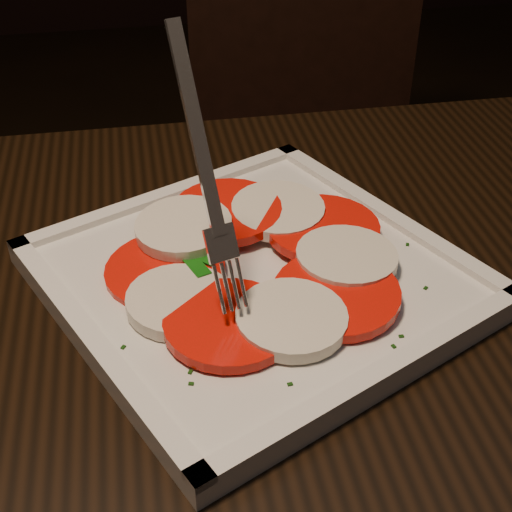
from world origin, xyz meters
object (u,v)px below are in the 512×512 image
plate (256,279)px  fork (198,163)px  chair (309,124)px  table (361,446)px

plate → fork: 0.13m
chair → fork: size_ratio=5.23×
table → chair: size_ratio=1.30×
table → fork: size_ratio=6.81×
chair → table: bearing=-96.5°
plate → table: bearing=-54.5°
plate → fork: bearing=-157.6°
table → plate: 0.16m
table → fork: bearing=145.3°
plate → fork: (-0.04, -0.02, 0.12)m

